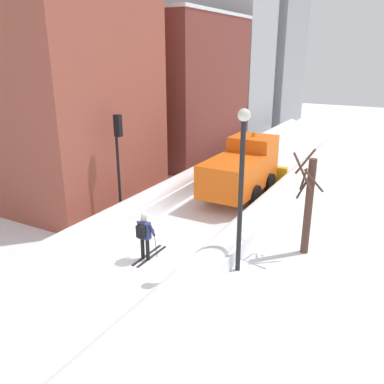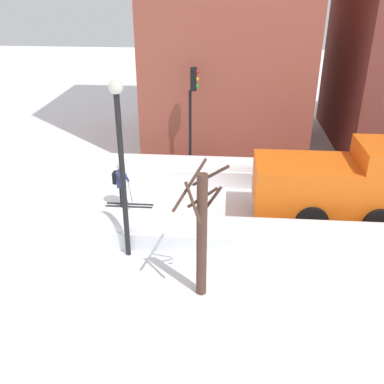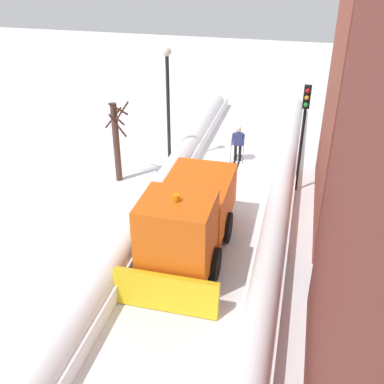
{
  "view_description": "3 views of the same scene",
  "coord_description": "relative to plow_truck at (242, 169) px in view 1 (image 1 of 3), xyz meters",
  "views": [
    {
      "loc": [
        7.64,
        -10.44,
        7.04
      ],
      "look_at": [
        0.09,
        3.2,
        1.62
      ],
      "focal_mm": 37.58,
      "sensor_mm": 36.0,
      "label": 1
    },
    {
      "loc": [
        14.52,
        3.87,
        7.93
      ],
      "look_at": [
        0.72,
        2.72,
        1.07
      ],
      "focal_mm": 41.24,
      "sensor_mm": 36.0,
      "label": 2
    },
    {
      "loc": [
        -2.86,
        20.47,
        9.73
      ],
      "look_at": [
        0.9,
        5.36,
        1.0
      ],
      "focal_mm": 43.15,
      "sensor_mm": 36.0,
      "label": 3
    }
  ],
  "objects": [
    {
      "name": "building_concrete_far",
      "position": [
        -8.47,
        15.26,
        7.58
      ],
      "size": [
        8.04,
        6.31,
        18.12
      ],
      "color": "#9EA0A5",
      "rests_on": "ground"
    },
    {
      "name": "building_brick_mid",
      "position": [
        -8.47,
        6.16,
        3.28
      ],
      "size": [
        8.84,
        9.59,
        9.5
      ],
      "color": "brown",
      "rests_on": "ground"
    },
    {
      "name": "ground_plane",
      "position": [
        -0.4,
        2.1,
        -1.48
      ],
      "size": [
        80.0,
        80.0,
        0.0
      ],
      "primitive_type": "plane",
      "color": "white"
    },
    {
      "name": "plow_truck",
      "position": [
        0.0,
        0.0,
        0.0
      ],
      "size": [
        3.2,
        5.98,
        3.12
      ],
      "color": "orange",
      "rests_on": "ground"
    },
    {
      "name": "building_tower_distant",
      "position": [
        -8.47,
        23.53,
        7.48
      ],
      "size": [
        8.9,
        8.11,
        17.91
      ],
      "color": "gray",
      "rests_on": "ground"
    },
    {
      "name": "snowbank_left",
      "position": [
        -2.81,
        2.1,
        -0.94
      ],
      "size": [
        1.1,
        36.0,
        1.17
      ],
      "color": "white",
      "rests_on": "ground"
    },
    {
      "name": "skier",
      "position": [
        -0.46,
        -7.9,
        -0.48
      ],
      "size": [
        0.62,
        1.8,
        1.81
      ],
      "color": "black",
      "rests_on": "ground"
    },
    {
      "name": "bare_tree_near",
      "position": [
        4.38,
        -4.6,
        0.47
      ],
      "size": [
        1.21,
        1.41,
        3.83
      ],
      "color": "#4F3429",
      "rests_on": "ground"
    },
    {
      "name": "traffic_light_pole",
      "position": [
        -3.39,
        -5.47,
        1.78
      ],
      "size": [
        0.28,
        0.42,
        4.65
      ],
      "color": "black",
      "rests_on": "ground"
    },
    {
      "name": "snowbank_right",
      "position": [
        2.0,
        2.1,
        -1.02
      ],
      "size": [
        1.1,
        36.0,
        1.04
      ],
      "color": "white",
      "rests_on": "ground"
    },
    {
      "name": "street_lamp",
      "position": [
        2.74,
        -6.99,
        1.97
      ],
      "size": [
        0.4,
        0.4,
        5.47
      ],
      "color": "black",
      "rests_on": "ground"
    }
  ]
}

